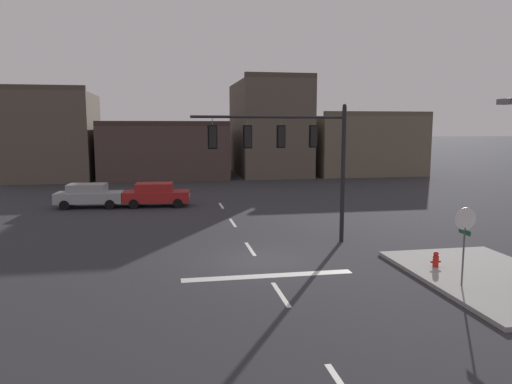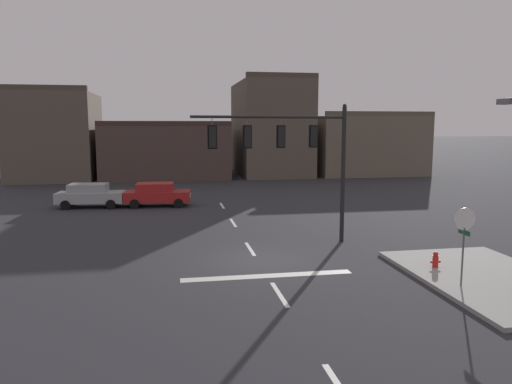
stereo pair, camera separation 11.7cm
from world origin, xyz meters
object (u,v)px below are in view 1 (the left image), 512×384
(stop_sign, at_px, (465,228))
(car_lot_nearside, at_px, (156,194))
(car_lot_middle, at_px, (89,195))
(fire_hydrant, at_px, (436,262))
(signal_mast_near_side, at_px, (293,147))

(stop_sign, xyz_separation_m, car_lot_nearside, (-10.54, 19.21, -1.29))
(car_lot_nearside, distance_m, car_lot_middle, 4.45)
(stop_sign, xyz_separation_m, car_lot_middle, (-14.98, 19.53, -1.29))
(car_lot_nearside, xyz_separation_m, fire_hydrant, (10.85, -17.05, -0.53))
(signal_mast_near_side, height_order, fire_hydrant, signal_mast_near_side)
(fire_hydrant, bearing_deg, stop_sign, -98.15)
(signal_mast_near_side, relative_size, car_lot_middle, 1.59)
(car_lot_nearside, bearing_deg, fire_hydrant, -57.53)
(fire_hydrant, bearing_deg, signal_mast_near_side, 132.52)
(stop_sign, distance_m, fire_hydrant, 2.84)
(signal_mast_near_side, bearing_deg, car_lot_nearside, 117.73)
(car_lot_middle, relative_size, fire_hydrant, 6.07)
(signal_mast_near_side, relative_size, fire_hydrant, 9.63)
(signal_mast_near_side, height_order, stop_sign, signal_mast_near_side)
(stop_sign, bearing_deg, signal_mast_near_side, 120.52)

